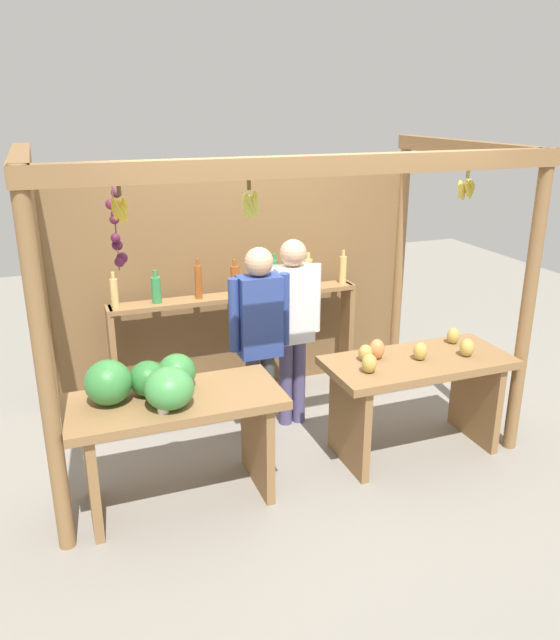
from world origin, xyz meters
The scene contains 7 objects.
ground_plane centered at (0.00, 0.00, 0.00)m, with size 12.00×12.00×0.00m, color gray.
market_stall centered at (-0.01, 0.43, 1.33)m, with size 3.47×1.91×2.29m.
fruit_counter_left centered at (-0.99, -0.67, 0.71)m, with size 1.41×0.67×1.07m.
fruit_counter_right centered at (0.91, -0.67, 0.58)m, with size 1.41×0.64×0.93m.
bottle_shelf_unit centered at (-0.08, 0.68, 0.81)m, with size 2.23×0.22×1.35m.
vendor_man centered at (-0.14, -0.12, 0.95)m, with size 0.48×0.22×1.59m.
vendor_woman centered at (0.21, 0.08, 0.95)m, with size 0.48×0.21×1.58m.
Camera 1 is at (-1.58, -4.36, 2.59)m, focal length 35.26 mm.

